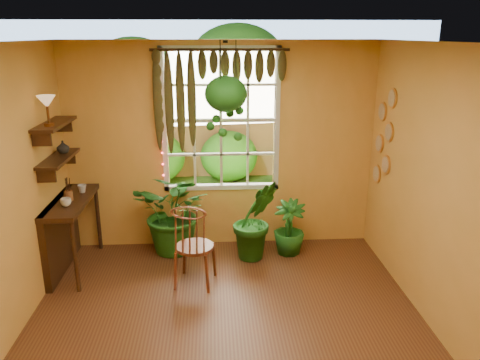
% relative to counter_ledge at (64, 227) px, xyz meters
% --- Properties ---
extents(floor, '(4.50, 4.50, 0.00)m').
position_rel_counter_ledge_xyz_m(floor, '(1.91, -1.60, -0.55)').
color(floor, brown).
rests_on(floor, ground).
extents(ceiling, '(4.50, 4.50, 0.00)m').
position_rel_counter_ledge_xyz_m(ceiling, '(1.91, -1.60, 2.15)').
color(ceiling, silver).
rests_on(ceiling, wall_back).
extents(wall_back, '(4.00, 0.00, 4.00)m').
position_rel_counter_ledge_xyz_m(wall_back, '(1.91, 0.65, 0.80)').
color(wall_back, '#E7A94F').
rests_on(wall_back, floor).
extents(wall_right, '(0.00, 4.50, 4.50)m').
position_rel_counter_ledge_xyz_m(wall_right, '(3.91, -1.60, 0.80)').
color(wall_right, '#E7A94F').
rests_on(wall_right, floor).
extents(window, '(1.52, 0.10, 1.86)m').
position_rel_counter_ledge_xyz_m(window, '(1.91, 0.68, 1.15)').
color(window, silver).
rests_on(window, wall_back).
extents(valance_vine, '(1.70, 0.12, 1.10)m').
position_rel_counter_ledge_xyz_m(valance_vine, '(1.82, 0.56, 1.73)').
color(valance_vine, '#391D0F').
rests_on(valance_vine, window).
extents(string_lights, '(0.03, 0.03, 1.54)m').
position_rel_counter_ledge_xyz_m(string_lights, '(1.15, 0.59, 1.20)').
color(string_lights, '#FF2633').
rests_on(string_lights, window).
extents(wall_plates, '(0.04, 0.32, 1.10)m').
position_rel_counter_ledge_xyz_m(wall_plates, '(3.89, 0.19, 1.00)').
color(wall_plates, '#FBEDCD').
rests_on(wall_plates, wall_right).
extents(counter_ledge, '(0.40, 1.20, 0.90)m').
position_rel_counter_ledge_xyz_m(counter_ledge, '(0.00, 0.00, 0.00)').
color(counter_ledge, '#391D0F').
rests_on(counter_ledge, floor).
extents(shelf_lower, '(0.25, 0.90, 0.04)m').
position_rel_counter_ledge_xyz_m(shelf_lower, '(0.03, 0.00, 0.85)').
color(shelf_lower, '#391D0F').
rests_on(shelf_lower, wall_left).
extents(shelf_upper, '(0.25, 0.90, 0.04)m').
position_rel_counter_ledge_xyz_m(shelf_upper, '(0.03, 0.00, 1.25)').
color(shelf_upper, '#391D0F').
rests_on(shelf_upper, wall_left).
extents(backyard, '(14.00, 10.00, 12.00)m').
position_rel_counter_ledge_xyz_m(backyard, '(2.15, 5.27, 0.73)').
color(backyard, '#265016').
rests_on(backyard, ground).
extents(windsor_chair, '(0.52, 0.54, 1.16)m').
position_rel_counter_ledge_xyz_m(windsor_chair, '(1.57, -0.47, -0.22)').
color(windsor_chair, brown).
rests_on(windsor_chair, floor).
extents(potted_plant_left, '(1.25, 1.17, 1.12)m').
position_rel_counter_ledge_xyz_m(potted_plant_left, '(1.31, 0.40, 0.01)').
color(potted_plant_left, '#154612').
rests_on(potted_plant_left, floor).
extents(potted_plant_mid, '(0.67, 0.59, 1.04)m').
position_rel_counter_ledge_xyz_m(potted_plant_mid, '(2.32, 0.16, -0.03)').
color(potted_plant_mid, '#154612').
rests_on(potted_plant_mid, floor).
extents(potted_plant_right, '(0.50, 0.50, 0.72)m').
position_rel_counter_ledge_xyz_m(potted_plant_right, '(2.77, 0.26, -0.19)').
color(potted_plant_right, '#154612').
rests_on(potted_plant_right, floor).
extents(hanging_basket, '(0.50, 0.50, 1.17)m').
position_rel_counter_ledge_xyz_m(hanging_basket, '(1.97, 0.26, 1.47)').
color(hanging_basket, black).
rests_on(hanging_basket, ceiling).
extents(cup_a, '(0.15, 0.15, 0.09)m').
position_rel_counter_ledge_xyz_m(cup_a, '(0.13, -0.22, 0.39)').
color(cup_a, silver).
rests_on(cup_a, counter_ledge).
extents(cup_b, '(0.11, 0.11, 0.10)m').
position_rel_counter_ledge_xyz_m(cup_b, '(0.19, 0.25, 0.40)').
color(cup_b, beige).
rests_on(cup_b, counter_ledge).
extents(brush_jar, '(0.10, 0.10, 0.35)m').
position_rel_counter_ledge_xyz_m(brush_jar, '(0.11, -0.04, 0.49)').
color(brush_jar, brown).
rests_on(brush_jar, counter_ledge).
extents(shelf_vase, '(0.18, 0.18, 0.15)m').
position_rel_counter_ledge_xyz_m(shelf_vase, '(0.04, 0.18, 0.94)').
color(shelf_vase, '#B2AD99').
rests_on(shelf_vase, shelf_lower).
extents(tiffany_lamp, '(0.20, 0.20, 0.33)m').
position_rel_counter_ledge_xyz_m(tiffany_lamp, '(0.05, -0.21, 1.51)').
color(tiffany_lamp, brown).
rests_on(tiffany_lamp, shelf_upper).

